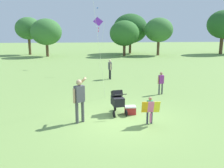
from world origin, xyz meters
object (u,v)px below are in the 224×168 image
object	(u,v)px
person_adult_flyer	(79,97)
stroller	(117,100)
person_red_shirt	(110,68)
kite_orange_delta	(98,24)
person_sitting_far	(161,81)
child_with_butterfly_kite	(150,108)
cooler_box	(130,110)

from	to	relation	value
person_adult_flyer	stroller	world-z (taller)	person_adult_flyer
person_adult_flyer	person_red_shirt	distance (m)	8.49
kite_orange_delta	person_sitting_far	distance (m)	8.30
child_with_butterfly_kite	kite_orange_delta	size ratio (longest dim) A/B	0.23
child_with_butterfly_kite	stroller	size ratio (longest dim) A/B	0.94
child_with_butterfly_kite	stroller	distance (m)	1.66
person_adult_flyer	person_sitting_far	bearing A→B (deg)	41.65
stroller	kite_orange_delta	distance (m)	10.49
kite_orange_delta	person_sitting_far	bearing A→B (deg)	-66.29
child_with_butterfly_kite	person_red_shirt	distance (m)	8.73
person_adult_flyer	stroller	xyz separation A→B (m)	(1.54, 0.86, -0.40)
kite_orange_delta	person_red_shirt	bearing A→B (deg)	-74.84
kite_orange_delta	person_red_shirt	size ratio (longest dim) A/B	3.17
stroller	person_red_shirt	distance (m)	7.43
person_red_shirt	kite_orange_delta	bearing A→B (deg)	105.16
child_with_butterfly_kite	stroller	bearing A→B (deg)	129.93
stroller	kite_orange_delta	world-z (taller)	kite_orange_delta
child_with_butterfly_kite	kite_orange_delta	world-z (taller)	kite_orange_delta
child_with_butterfly_kite	person_red_shirt	size ratio (longest dim) A/B	0.74
person_adult_flyer	person_red_shirt	bearing A→B (deg)	77.26
person_sitting_far	cooler_box	world-z (taller)	person_sitting_far
kite_orange_delta	person_sitting_far	xyz separation A→B (m)	(3.08, -7.02, -3.18)
stroller	person_sitting_far	world-z (taller)	person_sitting_far
child_with_butterfly_kite	cooler_box	bearing A→B (deg)	114.65
person_adult_flyer	kite_orange_delta	size ratio (longest dim) A/B	0.39
person_adult_flyer	kite_orange_delta	world-z (taller)	kite_orange_delta
child_with_butterfly_kite	cooler_box	size ratio (longest dim) A/B	2.33
child_with_butterfly_kite	person_red_shirt	bearing A→B (deg)	94.85
person_adult_flyer	kite_orange_delta	xyz separation A→B (m)	(1.18, 10.81, 2.90)
child_with_butterfly_kite	stroller	xyz separation A→B (m)	(-1.07, 1.27, -0.02)
kite_orange_delta	person_sitting_far	size ratio (longest dim) A/B	3.61
person_adult_flyer	person_sitting_far	distance (m)	5.72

